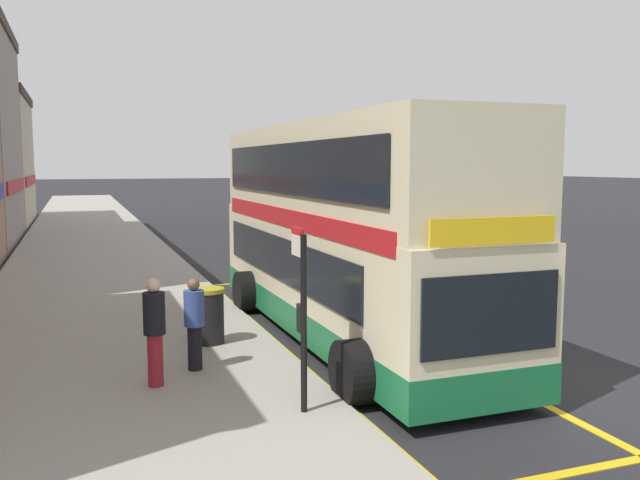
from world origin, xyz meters
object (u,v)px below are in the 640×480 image
at_px(litter_bin, 209,316).
at_px(pedestrian_further_back, 194,321).
at_px(pedestrian_waiting_near_sign, 155,328).
at_px(bus_stop_sign, 302,303).
at_px(parked_car_silver_behind, 265,213).
at_px(double_decker_bus, 342,238).
at_px(parked_car_teal_kerbside, 294,210).
at_px(parked_car_maroon_distant, 327,229).

bearing_deg(litter_bin, pedestrian_further_back, -108.79).
bearing_deg(pedestrian_waiting_near_sign, bus_stop_sign, -43.89).
distance_m(bus_stop_sign, parked_car_silver_behind, 29.02).
relative_size(double_decker_bus, litter_bin, 9.85).
distance_m(parked_car_teal_kerbside, litter_bin, 28.33).
relative_size(pedestrian_further_back, litter_bin, 1.45).
relative_size(parked_car_teal_kerbside, pedestrian_waiting_near_sign, 2.46).
bearing_deg(parked_car_maroon_distant, parked_car_teal_kerbside, 76.13).
xyz_separation_m(parked_car_silver_behind, litter_bin, (-7.85, -24.13, -0.12)).
xyz_separation_m(parked_car_maroon_distant, litter_bin, (-7.88, -14.25, -0.12)).
distance_m(double_decker_bus, bus_stop_sign, 4.65).
xyz_separation_m(double_decker_bus, litter_bin, (-2.82, -0.10, -1.38)).
height_order(double_decker_bus, pedestrian_waiting_near_sign, double_decker_bus).
bearing_deg(bus_stop_sign, parked_car_maroon_distant, 68.12).
xyz_separation_m(bus_stop_sign, pedestrian_further_back, (-1.11, 2.36, -0.69)).
distance_m(parked_car_maroon_distant, pedestrian_further_back, 17.95).
relative_size(double_decker_bus, bus_stop_sign, 4.12).
bearing_deg(litter_bin, pedestrian_waiting_near_sign, -119.78).
relative_size(double_decker_bus, parked_car_teal_kerbside, 2.52).
xyz_separation_m(bus_stop_sign, pedestrian_waiting_near_sign, (-1.82, 1.75, -0.60)).
distance_m(double_decker_bus, parked_car_silver_behind, 24.58).
distance_m(parked_car_silver_behind, pedestrian_further_back, 27.05).
xyz_separation_m(pedestrian_waiting_near_sign, litter_bin, (1.26, 2.20, -0.39)).
height_order(bus_stop_sign, parked_car_silver_behind, bus_stop_sign).
height_order(parked_car_silver_behind, pedestrian_further_back, pedestrian_further_back).
bearing_deg(parked_car_maroon_distant, bus_stop_sign, -114.46).
xyz_separation_m(pedestrian_waiting_near_sign, pedestrian_further_back, (0.72, 0.61, -0.09)).
bearing_deg(litter_bin, parked_car_maroon_distant, 61.07).
bearing_deg(parked_car_teal_kerbside, pedestrian_waiting_near_sign, -109.70).
xyz_separation_m(parked_car_teal_kerbside, parked_car_maroon_distant, (-2.42, -12.13, 0.00)).
height_order(parked_car_silver_behind, litter_bin, parked_car_silver_behind).
relative_size(double_decker_bus, pedestrian_waiting_near_sign, 6.21).
distance_m(pedestrian_waiting_near_sign, litter_bin, 2.56).
xyz_separation_m(bus_stop_sign, parked_car_silver_behind, (7.28, 28.08, -0.87)).
bearing_deg(double_decker_bus, parked_car_maroon_distant, 70.31).
xyz_separation_m(double_decker_bus, bus_stop_sign, (-2.25, -4.05, -0.39)).
xyz_separation_m(pedestrian_further_back, litter_bin, (0.54, 1.59, -0.30)).
bearing_deg(bus_stop_sign, pedestrian_further_back, 115.15).
bearing_deg(bus_stop_sign, pedestrian_waiting_near_sign, 136.11).
height_order(pedestrian_further_back, litter_bin, pedestrian_further_back).
height_order(double_decker_bus, parked_car_teal_kerbside, double_decker_bus).
xyz_separation_m(parked_car_maroon_distant, pedestrian_waiting_near_sign, (-9.14, -16.45, 0.27)).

